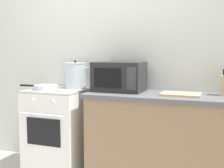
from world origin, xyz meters
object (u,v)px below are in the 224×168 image
(stock_pot, at_px, (75,75))
(frying_pan, at_px, (45,87))
(cutting_board, at_px, (181,94))
(microwave, at_px, (119,77))
(stove, at_px, (59,130))

(stock_pot, bearing_deg, frying_pan, -139.81)
(cutting_board, bearing_deg, microwave, 172.99)
(stove, relative_size, frying_pan, 2.01)
(microwave, height_order, cutting_board, microwave)
(stock_pot, bearing_deg, microwave, -5.99)
(cutting_board, bearing_deg, stock_pot, 173.46)
(microwave, xyz_separation_m, cutting_board, (0.63, -0.08, -0.14))
(frying_pan, bearing_deg, stove, 35.07)
(cutting_board, bearing_deg, stove, -179.95)
(microwave, distance_m, cutting_board, 0.65)
(stove, bearing_deg, stock_pot, 43.75)
(stock_pot, height_order, frying_pan, stock_pot)
(frying_pan, bearing_deg, microwave, 11.31)
(stove, distance_m, stock_pot, 0.63)
(stove, bearing_deg, frying_pan, -144.93)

